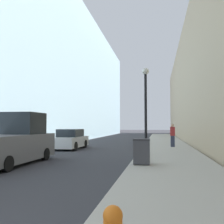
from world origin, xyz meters
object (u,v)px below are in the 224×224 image
(parked_sedan_near, at_px, (70,140))
(pickup_truck, at_px, (12,143))
(lamppost, at_px, (146,104))
(pedestrian_on_sidewalk, at_px, (173,135))
(trash_bin, at_px, (142,151))

(parked_sedan_near, bearing_deg, pickup_truck, -90.62)
(lamppost, relative_size, pedestrian_on_sidewalk, 2.82)
(pickup_truck, distance_m, pedestrian_on_sidewalk, 12.34)
(lamppost, height_order, pickup_truck, lamppost)
(pickup_truck, bearing_deg, lamppost, 32.21)
(lamppost, distance_m, pedestrian_on_sidewalk, 6.17)
(trash_bin, distance_m, pedestrian_on_sidewalk, 9.53)
(pickup_truck, xyz_separation_m, pedestrian_on_sidewalk, (7.99, 9.41, 0.04))
(trash_bin, distance_m, pickup_truck, 6.19)
(trash_bin, height_order, pedestrian_on_sidewalk, pedestrian_on_sidewalk)
(parked_sedan_near, height_order, pedestrian_on_sidewalk, pedestrian_on_sidewalk)
(pedestrian_on_sidewalk, bearing_deg, pickup_truck, -130.32)
(lamppost, relative_size, pickup_truck, 0.94)
(trash_bin, distance_m, lamppost, 4.52)
(pickup_truck, bearing_deg, parked_sedan_near, 89.38)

